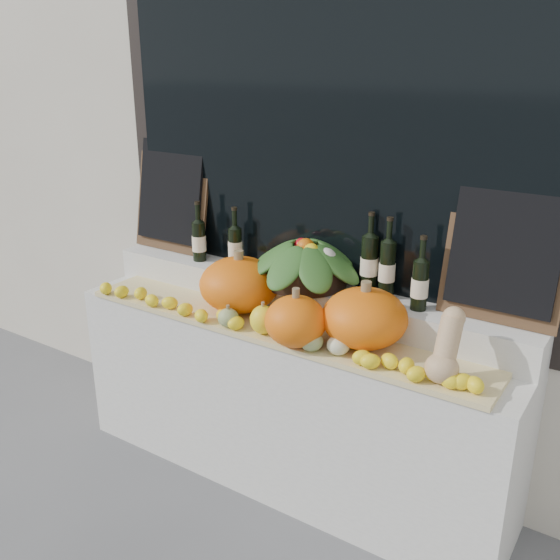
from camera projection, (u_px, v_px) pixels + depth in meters
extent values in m
cube|color=beige|center=(367.00, 22.00, 3.12)|extent=(7.00, 0.90, 4.50)
cube|color=black|center=(321.00, 101.00, 2.89)|extent=(2.40, 0.04, 2.10)
cube|color=black|center=(318.00, 101.00, 2.86)|extent=(2.20, 0.02, 2.00)
cube|color=silver|center=(288.00, 401.00, 3.18)|extent=(2.30, 0.55, 0.88)
cube|color=silver|center=(305.00, 297.00, 3.12)|extent=(2.30, 0.25, 0.16)
cube|color=tan|center=(274.00, 329.00, 2.92)|extent=(2.10, 0.32, 0.02)
ellipsoid|color=orange|center=(239.00, 284.00, 3.06)|extent=(0.44, 0.44, 0.27)
ellipsoid|color=orange|center=(365.00, 318.00, 2.69)|extent=(0.47, 0.47, 0.26)
ellipsoid|color=orange|center=(296.00, 321.00, 2.70)|extent=(0.31, 0.31, 0.22)
ellipsoid|color=tan|center=(442.00, 368.00, 2.41)|extent=(0.13, 0.13, 0.12)
cylinder|color=tan|center=(449.00, 338.00, 2.41)|extent=(0.09, 0.14, 0.18)
sphere|color=tan|center=(454.00, 318.00, 2.42)|extent=(0.09, 0.09, 0.09)
ellipsoid|color=#3D6A20|center=(311.00, 341.00, 2.67)|extent=(0.10, 0.10, 0.09)
cylinder|color=olive|center=(312.00, 329.00, 2.65)|extent=(0.02, 0.02, 0.02)
ellipsoid|color=#3D6A20|center=(228.00, 318.00, 2.90)|extent=(0.10, 0.10, 0.09)
cylinder|color=olive|center=(228.00, 307.00, 2.88)|extent=(0.02, 0.02, 0.02)
ellipsoid|color=beige|center=(283.00, 335.00, 2.75)|extent=(0.08, 0.08, 0.07)
cylinder|color=olive|center=(283.00, 326.00, 2.73)|extent=(0.02, 0.02, 0.02)
ellipsoid|color=yellow|center=(263.00, 320.00, 2.82)|extent=(0.12, 0.12, 0.13)
cylinder|color=olive|center=(263.00, 304.00, 2.80)|extent=(0.02, 0.02, 0.02)
ellipsoid|color=beige|center=(338.00, 345.00, 2.64)|extent=(0.10, 0.10, 0.08)
cylinder|color=olive|center=(339.00, 334.00, 2.62)|extent=(0.02, 0.02, 0.02)
cylinder|color=black|center=(305.00, 273.00, 3.05)|extent=(0.41, 0.41, 0.11)
cylinder|color=black|center=(199.00, 241.00, 3.37)|extent=(0.07, 0.07, 0.21)
cylinder|color=black|center=(198.00, 213.00, 3.32)|extent=(0.03, 0.03, 0.10)
cylinder|color=#F4E7CB|center=(199.00, 243.00, 3.38)|extent=(0.08, 0.08, 0.08)
cylinder|color=black|center=(197.00, 203.00, 3.30)|extent=(0.03, 0.03, 0.02)
cylinder|color=black|center=(235.00, 247.00, 3.29)|extent=(0.07, 0.07, 0.20)
cylinder|color=black|center=(235.00, 219.00, 3.24)|extent=(0.03, 0.03, 0.10)
cylinder|color=#F4E7CB|center=(235.00, 249.00, 3.29)|extent=(0.08, 0.08, 0.08)
cylinder|color=black|center=(234.00, 209.00, 3.22)|extent=(0.03, 0.03, 0.02)
cylinder|color=black|center=(369.00, 264.00, 2.93)|extent=(0.08, 0.08, 0.27)
cylinder|color=black|center=(371.00, 226.00, 2.86)|extent=(0.03, 0.03, 0.10)
cylinder|color=#F4E7CB|center=(369.00, 266.00, 2.93)|extent=(0.08, 0.08, 0.08)
cylinder|color=black|center=(372.00, 214.00, 2.84)|extent=(0.03, 0.03, 0.02)
cylinder|color=black|center=(387.00, 270.00, 2.85)|extent=(0.07, 0.07, 0.27)
cylinder|color=black|center=(389.00, 231.00, 2.79)|extent=(0.03, 0.03, 0.10)
cylinder|color=#F4E7CB|center=(387.00, 272.00, 2.86)|extent=(0.08, 0.08, 0.08)
cylinder|color=black|center=(390.00, 219.00, 2.77)|extent=(0.03, 0.03, 0.02)
cylinder|color=black|center=(420.00, 285.00, 2.73)|extent=(0.07, 0.07, 0.22)
cylinder|color=black|center=(423.00, 250.00, 2.67)|extent=(0.03, 0.03, 0.10)
cylinder|color=#F4E7CB|center=(420.00, 288.00, 2.73)|extent=(0.08, 0.08, 0.08)
cylinder|color=black|center=(424.00, 238.00, 2.65)|extent=(0.03, 0.03, 0.02)
cube|color=#4C331E|center=(172.00, 196.00, 3.51)|extent=(0.50, 0.13, 0.61)
cube|color=black|center=(170.00, 191.00, 3.49)|extent=(0.44, 0.12, 0.55)
cube|color=#4C331E|center=(506.00, 250.00, 2.56)|extent=(0.50, 0.13, 0.61)
cube|color=black|center=(506.00, 244.00, 2.54)|extent=(0.44, 0.12, 0.55)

